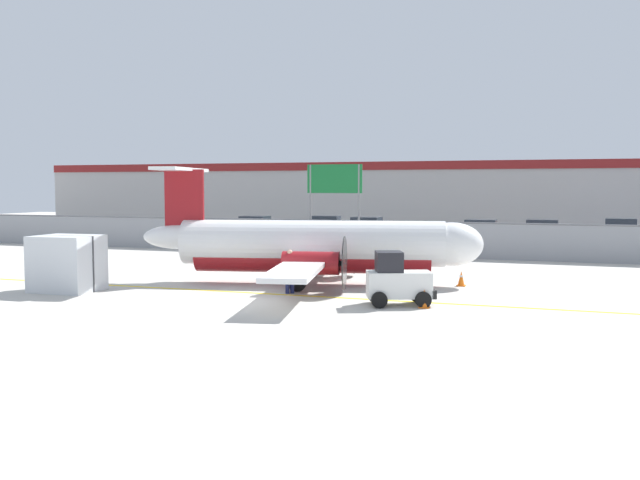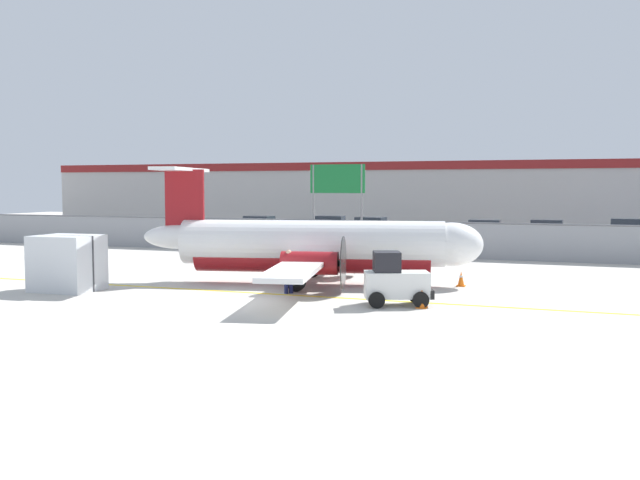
% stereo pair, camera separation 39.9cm
% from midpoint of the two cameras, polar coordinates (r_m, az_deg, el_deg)
% --- Properties ---
extents(ground_plane, '(140.00, 140.00, 0.01)m').
position_cam_midpoint_polar(ground_plane, '(27.39, -3.04, -4.36)').
color(ground_plane, '#BCB7AD').
extents(perimeter_fence, '(98.00, 0.10, 2.10)m').
position_cam_midpoint_polar(perimeter_fence, '(42.35, 5.56, 0.22)').
color(perimeter_fence, gray).
rests_on(perimeter_fence, ground).
extents(parking_lot_strip, '(98.00, 17.00, 0.12)m').
position_cam_midpoint_polar(parking_lot_strip, '(53.60, 8.68, -0.08)').
color(parking_lot_strip, '#38383A').
rests_on(parking_lot_strip, ground).
extents(background_building, '(91.00, 8.10, 6.50)m').
position_cam_midpoint_polar(background_building, '(71.66, 11.70, 3.54)').
color(background_building, '#BCB7B2').
rests_on(background_building, ground).
extents(commuter_airplane, '(14.43, 15.96, 4.92)m').
position_cam_midpoint_polar(commuter_airplane, '(29.99, 0.21, -0.52)').
color(commuter_airplane, white).
rests_on(commuter_airplane, ground).
extents(baggage_tug, '(2.57, 2.04, 1.88)m').
position_cam_midpoint_polar(baggage_tug, '(24.90, 6.49, -3.27)').
color(baggage_tug, silver).
rests_on(baggage_tug, ground).
extents(ground_crew_worker, '(0.48, 0.48, 1.70)m').
position_cam_midpoint_polar(ground_crew_worker, '(27.48, -2.11, -2.33)').
color(ground_crew_worker, '#191E4C').
rests_on(ground_crew_worker, ground).
extents(cargo_container, '(2.47, 2.09, 2.20)m').
position_cam_midpoint_polar(cargo_container, '(29.86, -19.20, -1.75)').
color(cargo_container, silver).
rests_on(cargo_container, ground).
extents(traffic_cone_near_left, '(0.36, 0.36, 0.64)m').
position_cam_midpoint_polar(traffic_cone_near_left, '(30.08, 11.60, -3.06)').
color(traffic_cone_near_left, orange).
rests_on(traffic_cone_near_left, ground).
extents(traffic_cone_near_right, '(0.36, 0.36, 0.64)m').
position_cam_midpoint_polar(traffic_cone_near_right, '(24.53, 8.62, -4.69)').
color(traffic_cone_near_right, orange).
rests_on(traffic_cone_near_right, ground).
extents(parked_car_0, '(4.28, 2.16, 1.58)m').
position_cam_midpoint_polar(parked_car_0, '(58.66, -4.79, 1.15)').
color(parked_car_0, '#19662D').
rests_on(parked_car_0, parking_lot_strip).
extents(parked_car_1, '(4.31, 2.24, 1.58)m').
position_cam_midpoint_polar(parked_car_1, '(58.81, 0.92, 1.17)').
color(parked_car_1, gray).
rests_on(parked_car_1, parking_lot_strip).
extents(parked_car_2, '(4.29, 2.19, 1.58)m').
position_cam_midpoint_polar(parked_car_2, '(56.45, 4.17, 1.03)').
color(parked_car_2, slate).
rests_on(parked_car_2, parking_lot_strip).
extents(parked_car_3, '(4.29, 2.20, 1.58)m').
position_cam_midpoint_polar(parked_car_3, '(49.36, 7.25, 0.53)').
color(parked_car_3, '#B28C19').
rests_on(parked_car_3, parking_lot_strip).
extents(parked_car_4, '(4.22, 2.05, 1.58)m').
position_cam_midpoint_polar(parked_car_4, '(53.29, 13.38, 0.73)').
color(parked_car_4, red).
rests_on(parked_car_4, parking_lot_strip).
extents(parked_car_5, '(4.24, 2.07, 1.58)m').
position_cam_midpoint_polar(parked_car_5, '(54.57, 18.01, 0.71)').
color(parked_car_5, silver).
rests_on(parked_car_5, parking_lot_strip).
extents(parked_car_6, '(4.29, 2.19, 1.58)m').
position_cam_midpoint_polar(parked_car_6, '(58.49, 23.60, 0.79)').
color(parked_car_6, navy).
rests_on(parked_car_6, parking_lot_strip).
extents(highway_sign, '(3.60, 0.14, 5.50)m').
position_cam_midpoint_polar(highway_sign, '(44.81, 1.65, 4.33)').
color(highway_sign, slate).
rests_on(highway_sign, ground).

